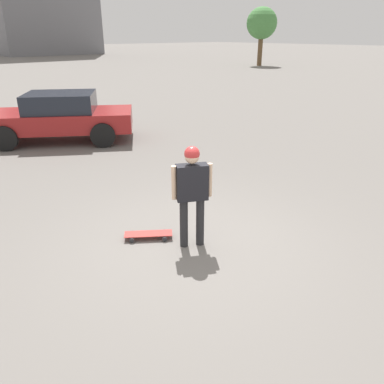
# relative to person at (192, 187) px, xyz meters

# --- Properties ---
(ground_plane) EXTENTS (220.00, 220.00, 0.00)m
(ground_plane) POSITION_rel_person_xyz_m (0.00, 0.00, -0.98)
(ground_plane) COLOR slate
(person) EXTENTS (0.54, 0.40, 1.60)m
(person) POSITION_rel_person_xyz_m (0.00, 0.00, 0.00)
(person) COLOR #262628
(person) RESTS_ON ground_plane
(skateboard) EXTENTS (0.74, 0.63, 0.09)m
(skateboard) POSITION_rel_person_xyz_m (-0.40, 0.61, -0.91)
(skateboard) COLOR #A5332D
(skateboard) RESTS_ON ground_plane
(car_parked_near) EXTENTS (4.61, 3.90, 1.45)m
(car_parked_near) POSITION_rel_person_xyz_m (1.08, 7.30, -0.22)
(car_parked_near) COLOR maroon
(car_parked_near) RESTS_ON ground_plane
(tree_distant) EXTENTS (3.02, 3.02, 5.54)m
(tree_distant) POSITION_rel_person_xyz_m (28.75, 22.22, 2.99)
(tree_distant) COLOR brown
(tree_distant) RESTS_ON ground_plane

